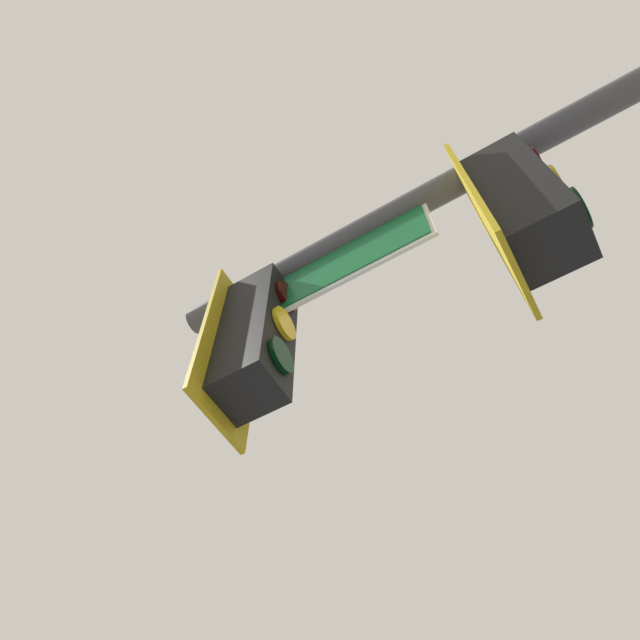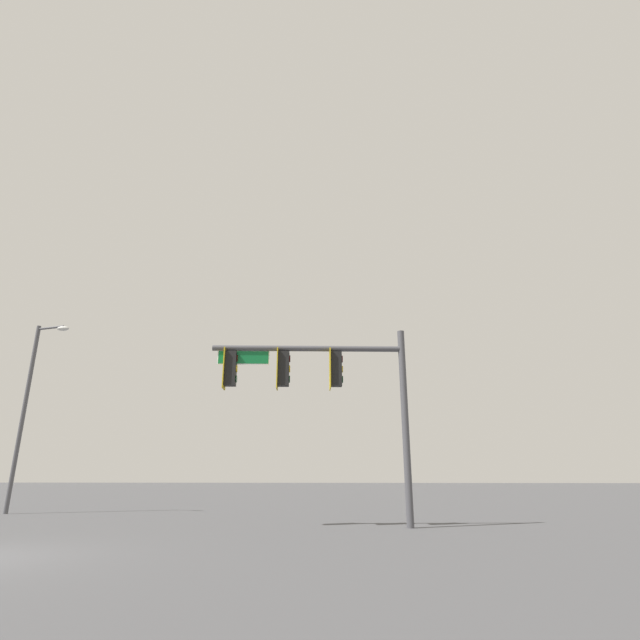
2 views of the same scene
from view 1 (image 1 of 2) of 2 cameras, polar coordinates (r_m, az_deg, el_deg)
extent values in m
cylinder|color=#47474C|center=(4.23, 25.12, 17.81)|extent=(6.04, 1.07, 0.18)
cube|color=gold|center=(3.49, 15.00, 8.77)|extent=(0.11, 0.52, 1.30)
cube|color=black|center=(3.50, 17.85, 10.10)|extent=(0.40, 0.37, 1.10)
cylinder|color=black|center=(4.06, 15.54, 13.34)|extent=(0.04, 0.04, 0.12)
cylinder|color=#340503|center=(3.82, 19.30, 13.23)|extent=(0.06, 0.22, 0.22)
cylinder|color=yellow|center=(3.53, 20.84, 11.47)|extent=(0.06, 0.22, 0.22)
cylinder|color=black|center=(3.24, 22.63, 9.37)|extent=(0.06, 0.22, 0.22)
cube|color=gold|center=(3.82, -8.23, -2.84)|extent=(0.11, 0.52, 1.30)
cube|color=black|center=(3.75, -5.86, -1.64)|extent=(0.40, 0.37, 1.10)
cylinder|color=black|center=(4.27, -5.15, 2.87)|extent=(0.04, 0.04, 0.12)
cylinder|color=#340503|center=(3.97, -3.05, 2.21)|extent=(0.06, 0.22, 0.22)
cylinder|color=yellow|center=(3.68, -3.28, -0.32)|extent=(0.06, 0.22, 0.22)
cylinder|color=black|center=(3.41, -3.55, -3.27)|extent=(0.06, 0.22, 0.22)
cube|color=#0F602D|center=(3.94, -0.67, 3.69)|extent=(1.59, 0.27, 0.41)
cube|color=white|center=(3.94, -0.67, 3.69)|extent=(1.64, 0.27, 0.47)
camera|label=2|loc=(14.03, -137.81, 49.03)|focal=28.00mm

